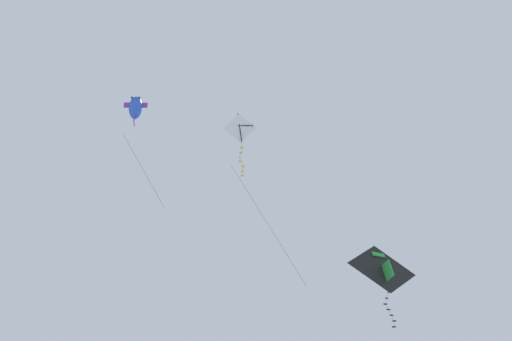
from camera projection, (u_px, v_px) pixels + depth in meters
kite_diamond_mid_left at (240, 131)px, 41.68m from camera, size 3.67×2.76×8.09m
kite_fish_near_left at (135, 108)px, 39.31m from camera, size 2.04×1.43×4.93m
kite_delta_highest at (383, 269)px, 42.77m from camera, size 2.69×2.56×3.68m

